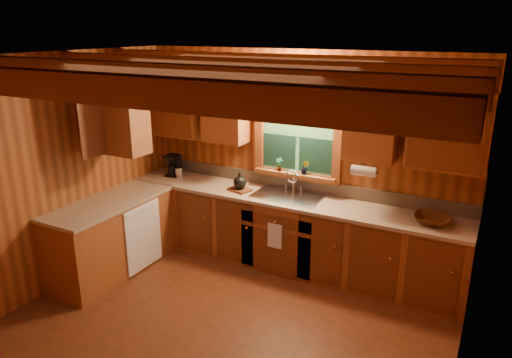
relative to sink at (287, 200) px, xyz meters
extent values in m
plane|color=#5C2D16|center=(0.00, -1.60, -0.86)|extent=(4.20, 4.20, 0.00)
plane|color=brown|center=(0.00, -1.60, 1.74)|extent=(4.20, 4.20, 0.00)
plane|color=brown|center=(0.00, 0.30, 0.44)|extent=(4.20, 0.00, 4.20)
plane|color=brown|center=(0.00, -3.50, 0.44)|extent=(4.20, 0.00, 4.20)
plane|color=brown|center=(-2.10, -1.60, 0.44)|extent=(0.00, 3.80, 3.80)
plane|color=brown|center=(2.10, -1.60, 0.44)|extent=(0.00, 3.80, 3.80)
cube|color=brown|center=(0.00, -2.80, 1.63)|extent=(4.20, 0.14, 0.18)
cube|color=brown|center=(0.00, -2.00, 1.63)|extent=(4.20, 0.14, 0.18)
cube|color=brown|center=(0.00, -1.20, 1.63)|extent=(4.20, 0.14, 0.18)
cube|color=brown|center=(0.00, -0.40, 1.63)|extent=(4.20, 0.14, 0.18)
cube|color=brown|center=(0.00, -0.01, -0.43)|extent=(4.20, 0.62, 0.86)
cube|color=brown|center=(-1.79, -1.12, -0.43)|extent=(0.62, 1.60, 0.86)
cube|color=tan|center=(0.00, -0.01, 0.02)|extent=(4.20, 0.66, 0.04)
cube|color=tan|center=(-1.78, -1.12, 0.02)|extent=(0.64, 1.60, 0.04)
cube|color=tan|center=(0.00, 0.28, 0.12)|extent=(4.20, 0.02, 0.16)
cube|color=white|center=(-1.47, -0.92, -0.43)|extent=(0.02, 0.60, 0.80)
cube|color=brown|center=(-1.70, 0.13, 0.98)|extent=(0.78, 0.34, 0.78)
cube|color=brown|center=(-0.92, 0.13, 0.98)|extent=(0.55, 0.34, 0.78)
cube|color=brown|center=(0.92, 0.13, 0.98)|extent=(0.55, 0.34, 0.78)
cube|color=brown|center=(1.70, 0.13, 0.98)|extent=(0.78, 0.34, 0.78)
cube|color=brown|center=(-1.93, -0.92, 0.98)|extent=(0.34, 1.10, 0.78)
cube|color=brown|center=(0.00, 0.26, 1.14)|extent=(1.12, 0.08, 0.10)
cube|color=brown|center=(0.00, 0.26, 0.24)|extent=(1.12, 0.08, 0.10)
cube|color=brown|center=(-0.51, 0.26, 0.69)|extent=(0.10, 0.08, 0.80)
cube|color=brown|center=(0.51, 0.26, 0.69)|extent=(0.10, 0.08, 0.80)
cube|color=#366E2E|center=(0.00, 0.29, 0.69)|extent=(0.92, 0.01, 0.80)
cube|color=#113229|center=(-0.24, 0.27, 0.52)|extent=(0.42, 0.02, 0.42)
cube|color=#113229|center=(0.24, 0.27, 0.52)|extent=(0.42, 0.02, 0.42)
cylinder|color=black|center=(0.00, 0.27, 0.71)|extent=(0.92, 0.01, 0.01)
cube|color=brown|center=(0.00, 0.22, 0.26)|extent=(1.06, 0.14, 0.04)
cylinder|color=black|center=(0.00, 0.26, 1.37)|extent=(0.08, 0.03, 0.08)
cylinder|color=black|center=(-0.10, 0.20, 1.37)|extent=(0.09, 0.17, 0.08)
cylinder|color=black|center=(0.10, 0.20, 1.37)|extent=(0.09, 0.17, 0.08)
sphere|color=#FFE0A5|center=(-0.16, 0.14, 1.30)|extent=(0.13, 0.13, 0.13)
sphere|color=#FFE0A5|center=(0.16, 0.14, 1.30)|extent=(0.13, 0.13, 0.13)
cylinder|color=white|center=(0.92, -0.07, 0.51)|extent=(0.27, 0.11, 0.11)
cube|color=white|center=(0.00, -0.34, -0.34)|extent=(0.18, 0.01, 0.30)
cube|color=silver|center=(0.00, 0.00, 0.05)|extent=(0.82, 0.48, 0.02)
cube|color=#262628|center=(-0.19, 0.00, -0.02)|extent=(0.34, 0.40, 0.14)
cube|color=#262628|center=(0.19, 0.00, -0.02)|extent=(0.34, 0.40, 0.14)
cylinder|color=silver|center=(0.00, 0.18, 0.15)|extent=(0.04, 0.04, 0.22)
torus|color=silver|center=(0.00, 0.12, 0.26)|extent=(0.16, 0.02, 0.16)
cube|color=black|center=(-1.73, 0.04, 0.06)|extent=(0.16, 0.20, 0.03)
cube|color=black|center=(-1.73, 0.10, 0.20)|extent=(0.16, 0.07, 0.27)
cube|color=black|center=(-1.73, 0.02, 0.32)|extent=(0.16, 0.18, 0.04)
cylinder|color=black|center=(-1.73, 0.01, 0.13)|extent=(0.10, 0.10, 0.12)
cylinder|color=silver|center=(-1.61, 0.02, 0.11)|extent=(0.11, 0.11, 0.13)
cylinder|color=black|center=(-1.63, 0.01, 0.25)|extent=(0.03, 0.03, 0.20)
cylinder|color=black|center=(-1.61, 0.02, 0.25)|extent=(0.01, 0.01, 0.20)
cylinder|color=black|center=(-1.60, 0.03, 0.25)|extent=(0.03, 0.03, 0.20)
cylinder|color=black|center=(-1.59, 0.03, 0.25)|extent=(0.04, 0.05, 0.19)
cube|color=#622E15|center=(-0.61, -0.07, 0.06)|extent=(0.32, 0.26, 0.02)
sphere|color=black|center=(-0.61, -0.07, 0.15)|extent=(0.16, 0.16, 0.16)
cylinder|color=black|center=(-0.61, -0.07, 0.25)|extent=(0.03, 0.03, 0.04)
imported|color=#48230C|center=(1.66, -0.04, 0.09)|extent=(0.37, 0.37, 0.09)
imported|color=#622E15|center=(-0.21, 0.20, 0.37)|extent=(0.09, 0.07, 0.17)
imported|color=#622E15|center=(0.13, 0.21, 0.37)|extent=(0.10, 0.09, 0.18)
camera|label=1|loc=(2.18, -4.90, 1.99)|focal=33.34mm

